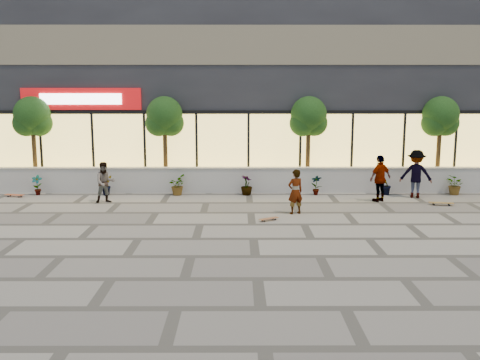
{
  "coord_description": "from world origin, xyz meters",
  "views": [
    {
      "loc": [
        -0.43,
        -14.63,
        4.15
      ],
      "look_at": [
        -0.38,
        2.33,
        1.3
      ],
      "focal_mm": 40.0,
      "sensor_mm": 36.0,
      "label": 1
    }
  ],
  "objects_px": {
    "skateboard_left": "(15,195)",
    "tree_west": "(32,119)",
    "skateboard_right_near": "(441,203)",
    "tree_east": "(440,119)",
    "tree_mideast": "(309,119)",
    "tree_midwest": "(165,119)",
    "skater_center": "(295,192)",
    "skater_right_near": "(380,178)",
    "skateboard_center": "(269,219)",
    "skater_right_far": "(416,174)",
    "skater_left": "(105,182)"
  },
  "relations": [
    {
      "from": "tree_midwest",
      "to": "skateboard_right_near",
      "type": "distance_m",
      "value": 11.37
    },
    {
      "from": "skateboard_left",
      "to": "skateboard_right_near",
      "type": "bearing_deg",
      "value": 7.39
    },
    {
      "from": "skater_right_far",
      "to": "skater_right_near",
      "type": "bearing_deg",
      "value": 41.41
    },
    {
      "from": "tree_west",
      "to": "skater_center",
      "type": "height_order",
      "value": "tree_west"
    },
    {
      "from": "skateboard_center",
      "to": "skateboard_right_near",
      "type": "xyz_separation_m",
      "value": [
        6.45,
        2.31,
        0.02
      ]
    },
    {
      "from": "skater_center",
      "to": "skater_right_far",
      "type": "distance_m",
      "value": 5.72
    },
    {
      "from": "skater_right_far",
      "to": "skateboard_right_near",
      "type": "height_order",
      "value": "skater_right_far"
    },
    {
      "from": "skater_left",
      "to": "skater_right_far",
      "type": "bearing_deg",
      "value": -18.39
    },
    {
      "from": "tree_mideast",
      "to": "skateboard_center",
      "type": "relative_size",
      "value": 5.82
    },
    {
      "from": "tree_mideast",
      "to": "skateboard_right_near",
      "type": "height_order",
      "value": "tree_mideast"
    },
    {
      "from": "tree_east",
      "to": "skater_center",
      "type": "distance_m",
      "value": 8.25
    },
    {
      "from": "skater_center",
      "to": "skateboard_center",
      "type": "bearing_deg",
      "value": 22.72
    },
    {
      "from": "tree_east",
      "to": "skater_center",
      "type": "bearing_deg",
      "value": -144.86
    },
    {
      "from": "tree_east",
      "to": "skater_right_far",
      "type": "distance_m",
      "value": 3.11
    },
    {
      "from": "skater_center",
      "to": "skater_right_near",
      "type": "relative_size",
      "value": 0.87
    },
    {
      "from": "tree_mideast",
      "to": "tree_east",
      "type": "bearing_deg",
      "value": 0.0
    },
    {
      "from": "tree_west",
      "to": "skater_left",
      "type": "xyz_separation_m",
      "value": [
        3.6,
        -2.72,
        -2.22
      ]
    },
    {
      "from": "skateboard_left",
      "to": "tree_west",
      "type": "bearing_deg",
      "value": 93.75
    },
    {
      "from": "tree_midwest",
      "to": "skater_center",
      "type": "distance_m",
      "value": 7.13
    },
    {
      "from": "tree_west",
      "to": "skater_right_near",
      "type": "bearing_deg",
      "value": -10.39
    },
    {
      "from": "skateboard_right_near",
      "to": "skateboard_left",
      "type": "bearing_deg",
      "value": -174.83
    },
    {
      "from": "skater_right_near",
      "to": "skateboard_center",
      "type": "relative_size",
      "value": 2.62
    },
    {
      "from": "tree_west",
      "to": "tree_midwest",
      "type": "xyz_separation_m",
      "value": [
        5.5,
        0.0,
        0.0
      ]
    },
    {
      "from": "skateboard_center",
      "to": "skateboard_left",
      "type": "xyz_separation_m",
      "value": [
        -9.82,
        3.93,
        0.01
      ]
    },
    {
      "from": "skater_right_far",
      "to": "skateboard_left",
      "type": "distance_m",
      "value": 15.79
    },
    {
      "from": "skater_right_near",
      "to": "skater_right_far",
      "type": "height_order",
      "value": "skater_right_far"
    },
    {
      "from": "skater_center",
      "to": "skateboard_left",
      "type": "distance_m",
      "value": 11.19
    },
    {
      "from": "skater_center",
      "to": "skater_left",
      "type": "distance_m",
      "value": 7.15
    },
    {
      "from": "tree_midwest",
      "to": "tree_east",
      "type": "height_order",
      "value": "same"
    },
    {
      "from": "tree_midwest",
      "to": "tree_mideast",
      "type": "bearing_deg",
      "value": 0.0
    },
    {
      "from": "tree_west",
      "to": "skater_left",
      "type": "distance_m",
      "value": 5.03
    },
    {
      "from": "tree_west",
      "to": "tree_mideast",
      "type": "bearing_deg",
      "value": 0.0
    },
    {
      "from": "skater_right_far",
      "to": "skateboard_center",
      "type": "distance_m",
      "value": 7.09
    },
    {
      "from": "tree_west",
      "to": "tree_midwest",
      "type": "bearing_deg",
      "value": 0.0
    },
    {
      "from": "skater_right_far",
      "to": "tree_mideast",
      "type": "bearing_deg",
      "value": -8.08
    },
    {
      "from": "skateboard_right_near",
      "to": "skater_right_near",
      "type": "bearing_deg",
      "value": 172.43
    },
    {
      "from": "skater_right_near",
      "to": "tree_midwest",
      "type": "bearing_deg",
      "value": -50.18
    },
    {
      "from": "skateboard_center",
      "to": "tree_east",
      "type": "bearing_deg",
      "value": 3.9
    },
    {
      "from": "tree_midwest",
      "to": "skateboard_center",
      "type": "relative_size",
      "value": 5.82
    },
    {
      "from": "tree_west",
      "to": "tree_east",
      "type": "height_order",
      "value": "same"
    },
    {
      "from": "skateboard_left",
      "to": "skateboard_right_near",
      "type": "xyz_separation_m",
      "value": [
        16.27,
        -1.62,
        0.01
      ]
    },
    {
      "from": "skater_right_far",
      "to": "skateboard_right_near",
      "type": "xyz_separation_m",
      "value": [
        0.5,
        -1.45,
        -0.85
      ]
    },
    {
      "from": "tree_west",
      "to": "skateboard_center",
      "type": "height_order",
      "value": "tree_west"
    },
    {
      "from": "tree_west",
      "to": "skater_right_far",
      "type": "height_order",
      "value": "tree_west"
    },
    {
      "from": "tree_east",
      "to": "skater_left",
      "type": "relative_size",
      "value": 2.56
    },
    {
      "from": "skateboard_left",
      "to": "skateboard_right_near",
      "type": "height_order",
      "value": "skateboard_right_near"
    },
    {
      "from": "tree_midwest",
      "to": "skateboard_right_near",
      "type": "height_order",
      "value": "tree_midwest"
    },
    {
      "from": "tree_west",
      "to": "tree_east",
      "type": "distance_m",
      "value": 17.0
    },
    {
      "from": "skateboard_right_near",
      "to": "tree_west",
      "type": "bearing_deg",
      "value": 179.37
    },
    {
      "from": "skater_right_far",
      "to": "skateboard_center",
      "type": "bearing_deg",
      "value": 48.45
    }
  ]
}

